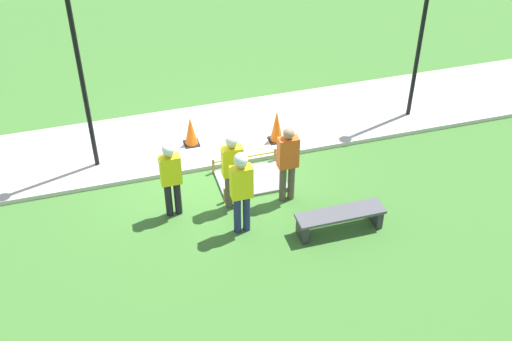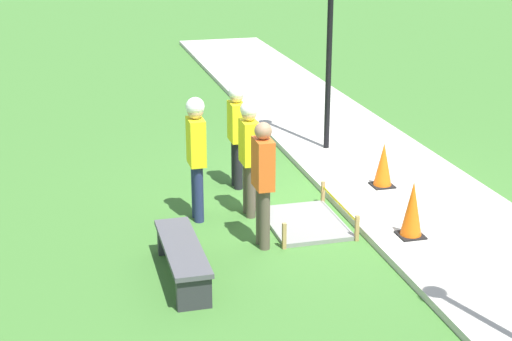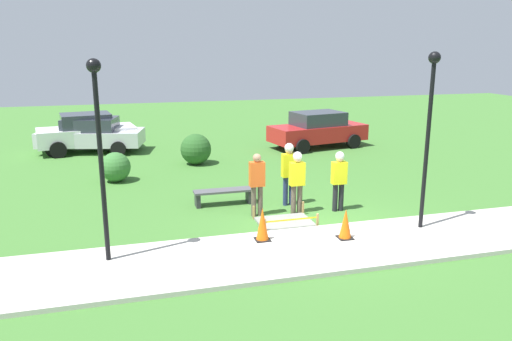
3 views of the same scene
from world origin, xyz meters
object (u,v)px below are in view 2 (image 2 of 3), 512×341
object	(u,v)px
traffic_cone_far_patch	(383,165)
worker_supervisor	(196,148)
traffic_cone_near_patch	(412,209)
worker_assistant	(249,149)
park_bench	(182,255)
bystander_in_orange_shirt	(263,177)
worker_trainee	(237,128)

from	to	relation	value
traffic_cone_far_patch	worker_supervisor	xyz separation A→B (m)	(-0.35, 3.01, 0.64)
traffic_cone_near_patch	worker_assistant	world-z (taller)	worker_assistant
traffic_cone_near_patch	park_bench	world-z (taller)	traffic_cone_near_patch
traffic_cone_near_patch	bystander_in_orange_shirt	xyz separation A→B (m)	(0.41, 1.94, 0.49)
park_bench	worker_supervisor	world-z (taller)	worker_supervisor
traffic_cone_far_patch	traffic_cone_near_patch	bearing A→B (deg)	167.93
traffic_cone_near_patch	traffic_cone_far_patch	size ratio (longest dim) A/B	1.10
traffic_cone_far_patch	bystander_in_orange_shirt	bearing A→B (deg)	122.16
traffic_cone_near_patch	traffic_cone_far_patch	world-z (taller)	traffic_cone_near_patch
traffic_cone_near_patch	worker_assistant	size ratio (longest dim) A/B	0.45
traffic_cone_far_patch	worker_trainee	world-z (taller)	worker_trainee
traffic_cone_near_patch	worker_trainee	distance (m)	3.25
worker_assistant	bystander_in_orange_shirt	bearing A→B (deg)	175.27
worker_supervisor	worker_assistant	world-z (taller)	worker_supervisor
worker_supervisor	bystander_in_orange_shirt	bearing A→B (deg)	-149.28
worker_supervisor	bystander_in_orange_shirt	size ratio (longest dim) A/B	1.06
worker_assistant	worker_trainee	size ratio (longest dim) A/B	1.03
traffic_cone_near_patch	worker_supervisor	size ratio (longest dim) A/B	0.43
traffic_cone_near_patch	worker_supervisor	world-z (taller)	worker_supervisor
traffic_cone_far_patch	bystander_in_orange_shirt	distance (m)	2.82
worker_supervisor	worker_trainee	xyz separation A→B (m)	(1.16, -0.86, -0.10)
worker_supervisor	worker_assistant	bearing A→B (deg)	-92.02
traffic_cone_far_patch	worker_supervisor	bearing A→B (deg)	96.70
park_bench	worker_supervisor	xyz separation A→B (m)	(1.79, -0.52, 0.77)
bystander_in_orange_shirt	traffic_cone_near_patch	bearing A→B (deg)	-101.87
worker_assistant	park_bench	bearing A→B (deg)	143.98
traffic_cone_near_patch	worker_supervisor	bearing A→B (deg)	59.62
traffic_cone_far_patch	worker_assistant	xyz separation A→B (m)	(-0.38, 2.26, 0.57)
worker_supervisor	worker_trainee	distance (m)	1.44
traffic_cone_far_patch	worker_trainee	xyz separation A→B (m)	(0.80, 2.16, 0.54)
park_bench	worker_assistant	size ratio (longest dim) A/B	0.99
bystander_in_orange_shirt	park_bench	bearing A→B (deg)	119.24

